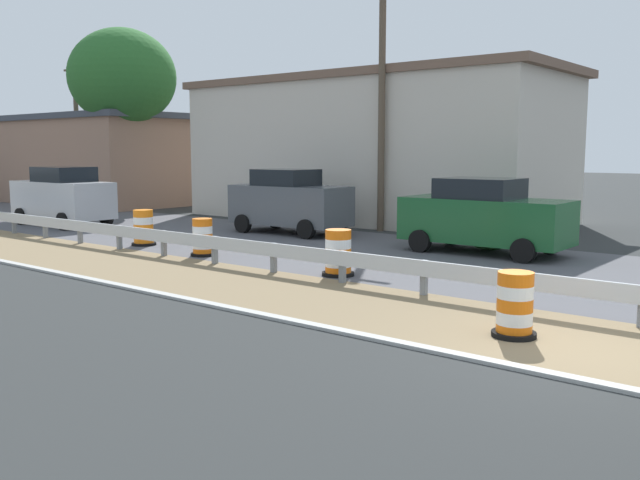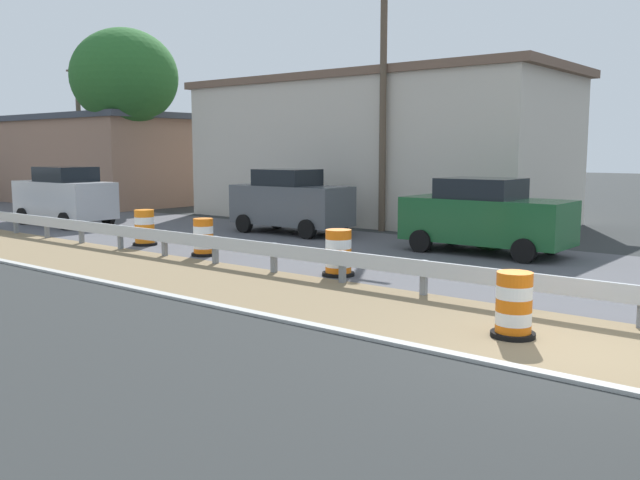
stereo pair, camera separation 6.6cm
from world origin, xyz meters
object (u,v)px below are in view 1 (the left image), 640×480
traffic_barrel_nearest (515,308)px  car_trailing_near_lane (289,202)px  utility_pole_mid (77,130)px  traffic_barrel_far (143,229)px  utility_pole_near (382,98)px  car_lead_near_lane (63,196)px  traffic_barrel_close (338,255)px  car_mid_far_lane (484,216)px  traffic_barrel_mid (203,239)px

traffic_barrel_nearest → car_trailing_near_lane: 13.93m
utility_pole_mid → traffic_barrel_far: bearing=-116.0°
utility_pole_near → car_lead_near_lane: bearing=119.7°
car_lead_near_lane → car_trailing_near_lane: car_lead_near_lane is taller
car_lead_near_lane → utility_pole_mid: bearing=-35.5°
traffic_barrel_close → car_mid_far_lane: size_ratio=0.23×
utility_pole_near → traffic_barrel_mid: bearing=175.8°
car_lead_near_lane → car_mid_far_lane: size_ratio=0.99×
traffic_barrel_mid → car_lead_near_lane: 10.15m
traffic_barrel_far → traffic_barrel_close: bearing=-92.5°
car_trailing_near_lane → utility_pole_mid: size_ratio=0.58×
car_trailing_near_lane → car_mid_far_lane: (-0.09, -7.30, -0.05)m
traffic_barrel_nearest → utility_pole_mid: 30.34m
traffic_barrel_nearest → traffic_barrel_mid: 10.27m
traffic_barrel_nearest → traffic_barrel_close: bearing=65.1°
traffic_barrel_mid → traffic_barrel_close: bearing=-90.7°
traffic_barrel_far → utility_pole_mid: (7.52, 15.40, 3.41)m
traffic_barrel_mid → traffic_barrel_far: (0.28, 2.97, 0.03)m
traffic_barrel_close → utility_pole_near: utility_pole_near is taller
traffic_barrel_far → utility_pole_mid: size_ratio=0.14×
traffic_barrel_far → car_trailing_near_lane: (5.05, -1.44, 0.61)m
traffic_barrel_close → utility_pole_near: (7.90, 4.11, 4.17)m
traffic_barrel_nearest → car_mid_far_lane: car_mid_far_lane is taller
traffic_barrel_nearest → traffic_barrel_far: 13.23m
traffic_barrel_close → traffic_barrel_nearest: bearing=-114.9°
car_lead_near_lane → utility_pole_mid: utility_pole_mid is taller
traffic_barrel_nearest → utility_pole_mid: utility_pole_mid is taller
car_trailing_near_lane → utility_pole_near: 4.83m
traffic_barrel_close → car_mid_far_lane: bearing=-11.6°
traffic_barrel_close → car_mid_far_lane: (5.30, -1.08, 0.57)m
car_mid_far_lane → utility_pole_near: 6.84m
traffic_barrel_mid → utility_pole_near: 8.91m
traffic_barrel_nearest → car_trailing_near_lane: bearing=55.7°
car_trailing_near_lane → utility_pole_mid: bearing=170.4°
traffic_barrel_close → car_trailing_near_lane: size_ratio=0.25×
car_lead_near_lane → traffic_barrel_mid: bearing=169.6°
car_lead_near_lane → car_trailing_near_lane: size_ratio=1.05×
utility_pole_mid → car_mid_far_lane: bearing=-96.0°
traffic_barrel_nearest → car_mid_far_lane: (7.74, 4.19, 0.59)m
car_lead_near_lane → car_trailing_near_lane: (3.52, -8.43, -0.01)m
car_mid_far_lane → utility_pole_near: size_ratio=0.51×
traffic_barrel_nearest → utility_pole_near: utility_pole_near is taller
traffic_barrel_close → utility_pole_mid: utility_pole_mid is taller
traffic_barrel_nearest → utility_pole_mid: (10.30, 28.33, 3.44)m
traffic_barrel_close → car_lead_near_lane: 14.79m
traffic_barrel_close → traffic_barrel_mid: (0.06, 4.69, -0.02)m
traffic_barrel_far → utility_pole_near: (7.56, -3.55, 4.17)m
traffic_barrel_close → traffic_barrel_far: bearing=87.5°
traffic_barrel_far → car_lead_near_lane: (1.54, 6.99, 0.63)m
traffic_barrel_far → car_mid_far_lane: bearing=-60.4°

